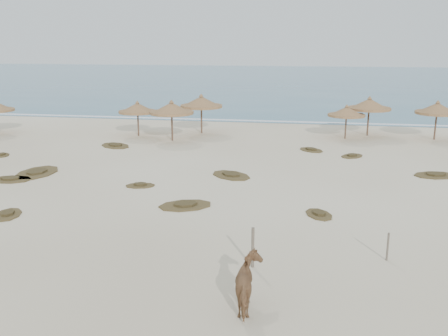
{
  "coord_description": "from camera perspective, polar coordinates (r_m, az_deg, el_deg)",
  "views": [
    {
      "loc": [
        6.13,
        -18.91,
        7.16
      ],
      "look_at": [
        1.99,
        5.0,
        0.92
      ],
      "focal_mm": 40.0,
      "sensor_mm": 36.0,
      "label": 1
    }
  ],
  "objects": [
    {
      "name": "foam_line",
      "position": [
        45.89,
        2.04,
        5.44
      ],
      "size": [
        70.0,
        0.6,
        0.01
      ],
      "primitive_type": "cube",
      "color": "white",
      "rests_on": "ground"
    },
    {
      "name": "scrub_3",
      "position": [
        27.07,
        0.81,
        -0.81
      ],
      "size": [
        2.93,
        2.8,
        0.16
      ],
      "rotation": [
        0.0,
        0.0,
        2.46
      ],
      "color": "brown",
      "rests_on": "ground"
    },
    {
      "name": "scrub_0",
      "position": [
        28.59,
        -23.24,
        -1.18
      ],
      "size": [
        2.39,
        1.68,
        0.16
      ],
      "rotation": [
        0.0,
        0.0,
        0.1
      ],
      "color": "brown",
      "rests_on": "ground"
    },
    {
      "name": "palapa_6",
      "position": [
        39.87,
        23.19,
        6.22
      ],
      "size": [
        3.99,
        3.99,
        2.92
      ],
      "rotation": [
        0.0,
        0.0,
        0.34
      ],
      "color": "brown",
      "rests_on": "ground"
    },
    {
      "name": "fence_post_near",
      "position": [
        16.28,
        3.3,
        -9.06
      ],
      "size": [
        0.11,
        0.11,
        1.36
      ],
      "primitive_type": "cylinder",
      "rotation": [
        0.0,
        0.0,
        -0.08
      ],
      "color": "#716254",
      "rests_on": "ground"
    },
    {
      "name": "scrub_10",
      "position": [
        32.59,
        14.42,
        1.36
      ],
      "size": [
        1.92,
        2.0,
        0.16
      ],
      "rotation": [
        0.0,
        0.0,
        0.88
      ],
      "color": "brown",
      "rests_on": "ground"
    },
    {
      "name": "scrub_4",
      "position": [
        21.46,
        10.8,
        -5.19
      ],
      "size": [
        1.55,
        1.83,
        0.16
      ],
      "rotation": [
        0.0,
        0.0,
        1.99
      ],
      "color": "brown",
      "rests_on": "ground"
    },
    {
      "name": "scrub_11",
      "position": [
        22.96,
        -23.5,
        -4.87
      ],
      "size": [
        1.55,
        1.92,
        0.16
      ],
      "rotation": [
        0.0,
        0.0,
        1.88
      ],
      "color": "brown",
      "rests_on": "ground"
    },
    {
      "name": "palapa_5",
      "position": [
        39.84,
        16.27,
        6.94
      ],
      "size": [
        4.22,
        4.22,
        3.05
      ],
      "rotation": [
        0.0,
        0.0,
        -0.37
      ],
      "color": "brown",
      "rests_on": "ground"
    },
    {
      "name": "palapa_1",
      "position": [
        38.76,
        -9.86,
        6.72
      ],
      "size": [
        2.96,
        2.96,
        2.71
      ],
      "rotation": [
        0.0,
        0.0,
        0.02
      ],
      "color": "brown",
      "rests_on": "ground"
    },
    {
      "name": "ocean",
      "position": [
        94.39,
        6.17,
        9.99
      ],
      "size": [
        200.0,
        100.0,
        0.01
      ],
      "primitive_type": "cube",
      "color": "#2B6181",
      "rests_on": "ground"
    },
    {
      "name": "ground",
      "position": [
        21.13,
        -7.68,
        -5.52
      ],
      "size": [
        160.0,
        160.0,
        0.0
      ],
      "primitive_type": "plane",
      "color": "beige",
      "rests_on": "ground"
    },
    {
      "name": "palapa_4",
      "position": [
        38.16,
        13.84,
        6.23
      ],
      "size": [
        3.31,
        3.31,
        2.57
      ],
      "rotation": [
        0.0,
        0.0,
        -0.24
      ],
      "color": "brown",
      "rests_on": "ground"
    },
    {
      "name": "scrub_6",
      "position": [
        35.5,
        -12.31,
        2.54
      ],
      "size": [
        3.0,
        2.86,
        0.16
      ],
      "rotation": [
        0.0,
        0.0,
        2.47
      ],
      "color": "brown",
      "rests_on": "ground"
    },
    {
      "name": "scrub_7",
      "position": [
        33.83,
        9.93,
        2.07
      ],
      "size": [
        2.13,
        2.17,
        0.16
      ],
      "rotation": [
        0.0,
        0.0,
        2.31
      ],
      "color": "brown",
      "rests_on": "ground"
    },
    {
      "name": "fence_post_far",
      "position": [
        17.66,
        18.21,
        -8.54
      ],
      "size": [
        0.09,
        0.09,
        0.98
      ],
      "primitive_type": "cylinder",
      "rotation": [
        0.0,
        0.0,
        0.38
      ],
      "color": "#716254",
      "rests_on": "ground"
    },
    {
      "name": "scrub_2",
      "position": [
        25.54,
        -9.56,
        -1.95
      ],
      "size": [
        1.67,
        1.3,
        0.16
      ],
      "rotation": [
        0.0,
        0.0,
        0.25
      ],
      "color": "brown",
      "rests_on": "ground"
    },
    {
      "name": "scrub_8",
      "position": [
        34.83,
        -24.03,
        1.38
      ],
      "size": [
        1.37,
        1.59,
        0.16
      ],
      "rotation": [
        0.0,
        0.0,
        2.02
      ],
      "color": "brown",
      "rests_on": "ground"
    },
    {
      "name": "palapa_3",
      "position": [
        39.36,
        -2.61,
        7.49
      ],
      "size": [
        3.89,
        3.89,
        3.12
      ],
      "rotation": [
        0.0,
        0.0,
        0.19
      ],
      "color": "brown",
      "rests_on": "ground"
    },
    {
      "name": "horse",
      "position": [
        13.9,
        2.95,
        -13.15
      ],
      "size": [
        1.04,
        1.84,
        1.47
      ],
      "primitive_type": "imported",
      "rotation": [
        0.0,
        0.0,
        3.29
      ],
      "color": "olive",
      "rests_on": "ground"
    },
    {
      "name": "scrub_1",
      "position": [
        29.51,
        -20.59,
        -0.46
      ],
      "size": [
        2.03,
        3.11,
        0.16
      ],
      "rotation": [
        0.0,
        0.0,
        1.57
      ],
      "color": "brown",
      "rests_on": "ground"
    },
    {
      "name": "palapa_2",
      "position": [
        36.49,
        -6.01,
        6.74
      ],
      "size": [
        4.17,
        4.17,
        3.01
      ],
      "rotation": [
        0.0,
        0.0,
        -0.38
      ],
      "color": "brown",
      "rests_on": "ground"
    },
    {
      "name": "scrub_5",
      "position": [
        29.43,
        23.04,
        -0.74
      ],
      "size": [
        2.74,
        2.17,
        0.16
      ],
      "rotation": [
        0.0,
        0.0,
        0.28
      ],
      "color": "brown",
      "rests_on": "ground"
    },
    {
      "name": "scrub_9",
      "position": [
        22.27,
        -4.45,
        -4.24
      ],
      "size": [
        2.84,
        2.45,
        0.16
      ],
      "rotation": [
        0.0,
        0.0,
        0.45
      ],
      "color": "brown",
      "rests_on": "ground"
    }
  ]
}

